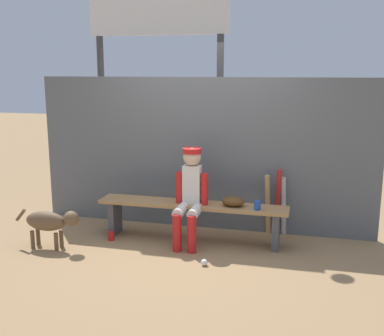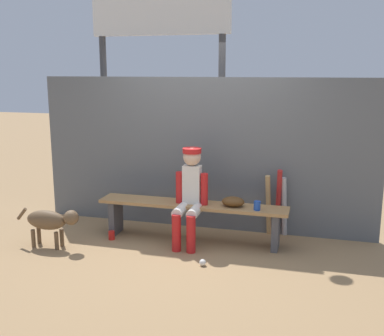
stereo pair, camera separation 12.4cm
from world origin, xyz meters
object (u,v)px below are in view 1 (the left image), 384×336
(bat_wood_tan, at_px, (268,205))
(cup_on_ground, at_px, (111,236))
(cup_on_bench, at_px, (257,205))
(scoreboard, at_px, (162,39))
(dugout_bench, at_px, (192,212))
(player_seated, at_px, (190,193))
(bat_aluminum_red, at_px, (278,202))
(bat_aluminum_silver, at_px, (284,206))
(baseball_glove, at_px, (233,201))
(baseball, at_px, (204,262))
(dog, at_px, (50,222))

(bat_wood_tan, height_order, cup_on_ground, bat_wood_tan)
(cup_on_bench, bearing_deg, scoreboard, 141.59)
(bat_wood_tan, distance_m, cup_on_ground, 2.06)
(dugout_bench, distance_m, player_seated, 0.30)
(dugout_bench, distance_m, bat_aluminum_red, 1.12)
(scoreboard, bearing_deg, player_seated, -60.01)
(bat_aluminum_silver, bearing_deg, player_seated, -152.83)
(baseball_glove, bearing_deg, baseball, -105.57)
(bat_wood_tan, bearing_deg, dog, -156.14)
(baseball_glove, xyz_separation_m, cup_on_bench, (0.30, -0.08, -0.01))
(baseball_glove, height_order, bat_wood_tan, bat_wood_tan)
(player_seated, height_order, cup_on_ground, player_seated)
(baseball_glove, distance_m, bat_wood_tan, 0.60)
(cup_on_bench, height_order, scoreboard, scoreboard)
(cup_on_bench, bearing_deg, dugout_bench, 174.60)
(bat_wood_tan, bearing_deg, baseball, -116.74)
(baseball, bearing_deg, dog, 178.45)
(baseball_glove, relative_size, bat_wood_tan, 0.34)
(baseball, bearing_deg, scoreboard, 119.33)
(dugout_bench, bearing_deg, cup_on_ground, -166.52)
(dugout_bench, relative_size, cup_on_bench, 21.77)
(scoreboard, distance_m, dog, 3.01)
(player_seated, distance_m, scoreboard, 2.41)
(baseball_glove, relative_size, cup_on_bench, 2.55)
(player_seated, height_order, baseball_glove, player_seated)
(bat_wood_tan, distance_m, baseball, 1.35)
(dugout_bench, distance_m, scoreboard, 2.58)
(cup_on_ground, bearing_deg, bat_aluminum_red, 18.27)
(cup_on_ground, bearing_deg, dog, -144.48)
(baseball, height_order, cup_on_ground, cup_on_ground)
(bat_aluminum_red, relative_size, baseball, 12.49)
(dugout_bench, xyz_separation_m, dog, (-1.60, -0.67, -0.05))
(cup_on_bench, bearing_deg, bat_aluminum_silver, 61.90)
(baseball_glove, bearing_deg, dog, -162.55)
(player_seated, relative_size, cup_on_bench, 10.87)
(bat_aluminum_silver, relative_size, cup_on_ground, 7.37)
(bat_wood_tan, xyz_separation_m, bat_aluminum_red, (0.13, -0.01, 0.05))
(bat_wood_tan, height_order, baseball, bat_wood_tan)
(player_seated, height_order, dog, player_seated)
(dugout_bench, height_order, cup_on_bench, cup_on_bench)
(bat_wood_tan, distance_m, cup_on_bench, 0.54)
(dugout_bench, xyz_separation_m, bat_aluminum_red, (1.03, 0.43, 0.08))
(dugout_bench, distance_m, baseball_glove, 0.55)
(player_seated, xyz_separation_m, bat_aluminum_silver, (1.10, 0.57, -0.25))
(baseball_glove, relative_size, cup_on_ground, 2.55)
(bat_aluminum_red, relative_size, scoreboard, 0.25)
(cup_on_ground, xyz_separation_m, scoreboard, (0.27, 1.40, 2.51))
(dugout_bench, distance_m, cup_on_ground, 1.08)
(dugout_bench, xyz_separation_m, player_seated, (0.00, -0.12, 0.28))
(cup_on_bench, bearing_deg, bat_aluminum_red, 67.83)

